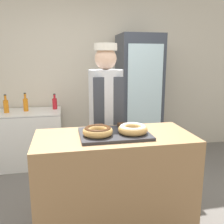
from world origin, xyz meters
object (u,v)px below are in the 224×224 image
(bottle_orange_b, at_px, (6,106))
(bottle_red, at_px, (55,103))
(donut_light_glaze, at_px, (133,129))
(serving_tray, at_px, (114,134))
(donut_chocolate_glaze, at_px, (98,131))
(brownie_back_left, at_px, (99,126))
(baker_person, at_px, (106,121))
(brownie_back_right, at_px, (122,125))
(beverage_fridge, at_px, (138,98))
(chest_freezer, at_px, (28,138))
(bottle_orange, at_px, (26,104))

(bottle_orange_b, bearing_deg, bottle_red, 11.35)
(donut_light_glaze, bearing_deg, serving_tray, 161.68)
(donut_chocolate_glaze, bearing_deg, donut_light_glaze, 0.00)
(brownie_back_left, height_order, baker_person, baker_person)
(donut_light_glaze, bearing_deg, donut_chocolate_glaze, 180.00)
(serving_tray, distance_m, brownie_back_right, 0.19)
(brownie_back_left, bearing_deg, donut_chocolate_glaze, -101.79)
(serving_tray, bearing_deg, donut_chocolate_glaze, -161.68)
(baker_person, relative_size, bottle_red, 7.35)
(beverage_fridge, relative_size, chest_freezer, 1.98)
(brownie_back_left, relative_size, brownie_back_right, 1.00)
(baker_person, xyz_separation_m, bottle_orange, (-0.99, 1.19, 0.00))
(bottle_orange_b, distance_m, bottle_red, 0.69)
(bottle_orange_b, bearing_deg, bottle_orange, 13.22)
(baker_person, bearing_deg, serving_tray, -93.31)
(brownie_back_right, distance_m, bottle_orange, 1.95)
(donut_chocolate_glaze, height_order, brownie_back_left, donut_chocolate_glaze)
(baker_person, height_order, bottle_orange_b, baker_person)
(chest_freezer, bearing_deg, bottle_orange_b, -173.04)
(beverage_fridge, bearing_deg, donut_chocolate_glaze, -116.68)
(bottle_orange_b, bearing_deg, baker_person, -42.06)
(bottle_orange, bearing_deg, baker_person, -50.21)
(bottle_red, bearing_deg, serving_tray, -73.82)
(baker_person, distance_m, bottle_orange, 1.55)
(beverage_fridge, bearing_deg, brownie_back_left, -118.42)
(brownie_back_right, distance_m, chest_freezer, 2.00)
(brownie_back_left, height_order, bottle_orange, bottle_orange)
(bottle_orange, relative_size, bottle_red, 1.15)
(donut_light_glaze, height_order, brownie_back_left, donut_light_glaze)
(donut_chocolate_glaze, relative_size, brownie_back_right, 3.45)
(brownie_back_left, height_order, brownie_back_right, same)
(baker_person, bearing_deg, donut_light_glaze, -80.10)
(serving_tray, bearing_deg, bottle_orange_b, 125.10)
(donut_light_glaze, relative_size, brownie_back_right, 3.45)
(donut_light_glaze, distance_m, chest_freezer, 2.20)
(bottle_orange_b, bearing_deg, brownie_back_right, -49.92)
(donut_chocolate_glaze, height_order, baker_person, baker_person)
(serving_tray, xyz_separation_m, bottle_orange, (-0.96, 1.79, -0.03))
(brownie_back_left, bearing_deg, chest_freezer, 117.77)
(donut_light_glaze, distance_m, brownie_back_right, 0.22)
(chest_freezer, height_order, bottle_red, bottle_red)
(beverage_fridge, distance_m, bottle_orange_b, 1.98)
(serving_tray, relative_size, bottle_orange, 2.16)
(chest_freezer, bearing_deg, donut_chocolate_glaze, -66.18)
(brownie_back_right, distance_m, baker_person, 0.45)
(bottle_red, bearing_deg, brownie_back_left, -75.63)
(bottle_orange_b, bearing_deg, donut_light_glaze, -52.52)
(serving_tray, xyz_separation_m, beverage_fridge, (0.76, 1.76, 0.01))
(donut_light_glaze, distance_m, beverage_fridge, 1.91)
(serving_tray, distance_m, bottle_red, 1.94)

